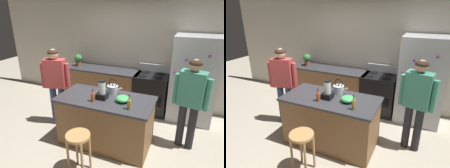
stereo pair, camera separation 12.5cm
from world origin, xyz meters
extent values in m
plane|color=#B2A893|center=(0.00, 0.00, 0.00)|extent=(14.00, 14.00, 0.00)
cube|color=beige|center=(0.00, 1.95, 1.35)|extent=(8.00, 0.10, 2.70)
cube|color=brown|center=(0.00, 0.00, 0.43)|extent=(1.59, 0.77, 0.87)
cube|color=#333338|center=(0.00, 0.00, 0.89)|extent=(1.65, 0.83, 0.04)
cube|color=brown|center=(-0.80, 1.55, 0.43)|extent=(2.00, 0.64, 0.87)
cube|color=#333338|center=(-0.80, 1.55, 0.89)|extent=(2.00, 0.64, 0.04)
cube|color=#B7BABF|center=(1.36, 1.50, 0.92)|extent=(0.90, 0.70, 1.84)
cylinder|color=#B7BABF|center=(1.32, 1.13, 1.01)|extent=(0.02, 0.02, 0.83)
cylinder|color=#B7BABF|center=(1.40, 1.13, 1.01)|extent=(0.02, 0.02, 0.83)
cube|color=purple|center=(1.18, 1.15, 1.42)|extent=(0.05, 0.01, 0.05)
cube|color=#268CD8|center=(1.19, 1.15, 0.86)|extent=(0.05, 0.01, 0.05)
cube|color=purple|center=(1.01, 1.15, 1.14)|extent=(0.05, 0.01, 0.05)
cube|color=purple|center=(1.57, 1.15, 1.53)|extent=(0.05, 0.01, 0.05)
cube|color=#3FB259|center=(1.33, 1.15, 1.11)|extent=(0.05, 0.01, 0.05)
cube|color=black|center=(0.49, 1.52, 0.45)|extent=(0.76, 0.64, 0.91)
cube|color=black|center=(0.49, 1.20, 0.41)|extent=(0.60, 0.01, 0.24)
cube|color=#B7BABF|center=(0.49, 1.81, 1.00)|extent=(0.76, 0.06, 0.18)
cylinder|color=black|center=(0.31, 1.37, 0.91)|extent=(0.18, 0.18, 0.01)
cylinder|color=black|center=(0.67, 1.37, 0.91)|extent=(0.18, 0.18, 0.01)
cylinder|color=black|center=(0.31, 1.67, 0.91)|extent=(0.18, 0.18, 0.01)
cylinder|color=black|center=(0.67, 1.67, 0.91)|extent=(0.18, 0.18, 0.01)
cylinder|color=#384C7A|center=(-1.27, 0.19, 0.43)|extent=(0.16, 0.16, 0.86)
cylinder|color=#384C7A|center=(-1.09, 0.24, 0.43)|extent=(0.16, 0.16, 0.86)
cube|color=#B23F3F|center=(-1.18, 0.21, 1.14)|extent=(0.45, 0.32, 0.57)
cylinder|color=#B23F3F|center=(-1.42, 0.14, 1.09)|extent=(0.11, 0.11, 0.51)
cylinder|color=#B23F3F|center=(-0.94, 0.28, 1.09)|extent=(0.11, 0.11, 0.51)
sphere|color=#D8AD8C|center=(-1.18, 0.21, 1.53)|extent=(0.25, 0.25, 0.20)
ellipsoid|color=#332319|center=(-1.18, 0.21, 1.56)|extent=(0.26, 0.26, 0.12)
cylinder|color=#26262B|center=(1.43, 0.43, 0.41)|extent=(0.15, 0.15, 0.83)
cylinder|color=#26262B|center=(1.26, 0.46, 0.41)|extent=(0.15, 0.15, 0.83)
cube|color=#3F8C72|center=(1.34, 0.44, 1.12)|extent=(0.43, 0.29, 0.59)
cylinder|color=#3F8C72|center=(1.59, 0.39, 1.07)|extent=(0.11, 0.11, 0.53)
cylinder|color=#3F8C72|center=(1.10, 0.49, 1.07)|extent=(0.11, 0.11, 0.53)
sphere|color=tan|center=(1.34, 0.44, 1.52)|extent=(0.23, 0.23, 0.20)
ellipsoid|color=#332319|center=(1.34, 0.44, 1.55)|extent=(0.25, 0.25, 0.12)
cylinder|color=#B7844C|center=(-0.08, -0.79, 0.65)|extent=(0.36, 0.36, 0.04)
cylinder|color=#B7844C|center=(-0.19, -0.91, 0.31)|extent=(0.04, 0.04, 0.63)
cylinder|color=#B7844C|center=(0.04, -0.91, 0.31)|extent=(0.04, 0.04, 0.63)
cylinder|color=#B7844C|center=(-0.19, -0.67, 0.31)|extent=(0.04, 0.04, 0.63)
cylinder|color=#B7844C|center=(0.04, -0.67, 0.31)|extent=(0.04, 0.04, 0.63)
cylinder|color=brown|center=(-1.47, 1.55, 0.97)|extent=(0.14, 0.14, 0.12)
ellipsoid|color=#337A38|center=(-1.47, 1.55, 1.12)|extent=(0.20, 0.20, 0.18)
cube|color=black|center=(-0.04, -0.04, 0.96)|extent=(0.17, 0.17, 0.10)
cylinder|color=silver|center=(-0.04, -0.04, 1.11)|extent=(0.12, 0.12, 0.21)
cylinder|color=black|center=(-0.04, -0.04, 1.23)|extent=(0.12, 0.12, 0.02)
cylinder|color=olive|center=(0.50, -0.22, 0.99)|extent=(0.06, 0.06, 0.15)
cylinder|color=olive|center=(0.50, -0.22, 1.10)|extent=(0.02, 0.02, 0.07)
cylinder|color=black|center=(0.50, -0.22, 1.14)|extent=(0.03, 0.03, 0.02)
cylinder|color=#B24C26|center=(-0.14, -0.19, 0.98)|extent=(0.06, 0.06, 0.14)
cylinder|color=#B24C26|center=(-0.14, -0.19, 1.08)|extent=(0.02, 0.02, 0.06)
cylinder|color=black|center=(-0.14, -0.19, 1.12)|extent=(0.03, 0.03, 0.02)
ellipsoid|color=#3FB259|center=(0.32, -0.02, 0.96)|extent=(0.23, 0.23, 0.10)
cylinder|color=#B7BABF|center=(0.03, 0.25, 0.98)|extent=(0.20, 0.20, 0.14)
sphere|color=black|center=(0.03, 0.25, 1.06)|extent=(0.03, 0.03, 0.03)
cylinder|color=#B7BABF|center=(0.16, 0.25, 1.00)|extent=(0.09, 0.03, 0.08)
torus|color=black|center=(0.03, 0.25, 1.10)|extent=(0.16, 0.02, 0.16)
camera|label=1|loc=(1.28, -2.80, 2.37)|focal=31.86mm
camera|label=2|loc=(1.40, -2.75, 2.37)|focal=31.86mm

